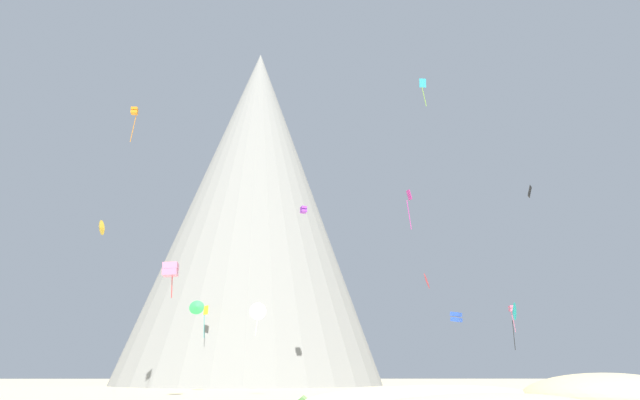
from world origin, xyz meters
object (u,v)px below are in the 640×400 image
(kite_black_mid, at_px, (530,191))
(kite_magenta_mid, at_px, (409,200))
(bush_scatter_east, at_px, (416,393))
(kite_cyan_high, at_px, (423,86))
(rock_massif, at_px, (252,215))
(kite_blue_low, at_px, (456,317))
(kite_teal_low, at_px, (514,312))
(kite_violet_mid, at_px, (304,210))
(kite_yellow_low, at_px, (205,314))
(kite_red_mid, at_px, (426,281))
(kite_rainbow_low, at_px, (512,309))
(kite_green_low, at_px, (197,307))
(kite_gold_mid, at_px, (101,228))
(kite_orange_high, at_px, (134,112))
(bush_mid_center, at_px, (304,398))
(kite_white_low, at_px, (258,311))
(kite_pink_low, at_px, (170,269))

(kite_black_mid, xyz_separation_m, kite_magenta_mid, (-13.99, 2.17, -0.55))
(bush_scatter_east, xyz_separation_m, kite_cyan_high, (6.38, 16.97, 41.00))
(rock_massif, height_order, kite_blue_low, rock_massif)
(rock_massif, distance_m, kite_teal_low, 56.21)
(kite_violet_mid, bearing_deg, kite_yellow_low, 121.49)
(kite_red_mid, bearing_deg, kite_blue_low, 132.83)
(kite_red_mid, bearing_deg, kite_rainbow_low, 97.29)
(kite_green_low, xyz_separation_m, kite_violet_mid, (13.75, 1.74, 13.76))
(rock_massif, xyz_separation_m, kite_gold_mid, (-12.60, -46.30, -14.63))
(kite_red_mid, bearing_deg, kite_orange_high, -44.30)
(bush_mid_center, distance_m, bush_scatter_east, 12.23)
(bush_scatter_east, relative_size, kite_black_mid, 1.00)
(bush_scatter_east, bearing_deg, kite_blue_low, 68.47)
(kite_rainbow_low, xyz_separation_m, kite_gold_mid, (-54.06, -20.48, 6.75))
(kite_red_mid, bearing_deg, bush_scatter_east, 5.74)
(kite_black_mid, relative_size, kite_magenta_mid, 0.28)
(rock_massif, bearing_deg, kite_red_mid, -37.87)
(kite_gold_mid, relative_size, kite_cyan_high, 0.41)
(kite_violet_mid, bearing_deg, kite_red_mid, 5.95)
(kite_violet_mid, bearing_deg, kite_white_low, -129.26)
(kite_green_low, relative_size, kite_blue_low, 0.98)
(kite_yellow_low, bearing_deg, kite_black_mid, 48.39)
(kite_rainbow_low, height_order, kite_yellow_low, kite_yellow_low)
(kite_black_mid, bearing_deg, kite_blue_low, 84.91)
(rock_massif, bearing_deg, kite_gold_mid, -105.22)
(kite_yellow_low, xyz_separation_m, kite_magenta_mid, (27.55, -21.70, 11.45))
(kite_cyan_high, xyz_separation_m, kite_red_mid, (2.13, 14.88, -25.64))
(kite_rainbow_low, xyz_separation_m, kite_black_mid, (-4.17, -20.74, 11.47))
(kite_violet_mid, xyz_separation_m, kite_magenta_mid, (12.83, -11.04, -1.95))
(rock_massif, xyz_separation_m, kite_blue_low, (34.37, -21.02, -22.11))
(kite_yellow_low, xyz_separation_m, kite_black_mid, (41.54, -23.87, 12.00))
(bush_mid_center, distance_m, kite_cyan_high, 50.26)
(bush_scatter_east, xyz_separation_m, rock_massif, (-21.03, 54.83, 32.20))
(kite_black_mid, relative_size, kite_white_low, 0.41)
(kite_green_low, height_order, kite_violet_mid, kite_violet_mid)
(kite_rainbow_low, height_order, kite_green_low, kite_rainbow_low)
(bush_mid_center, xyz_separation_m, kite_white_low, (-4.89, 12.57, 8.08))
(bush_scatter_east, distance_m, kite_pink_low, 26.10)
(kite_black_mid, bearing_deg, kite_magenta_mid, 159.57)
(rock_massif, relative_size, kite_teal_low, 11.27)
(kite_black_mid, bearing_deg, kite_gold_mid, 168.07)
(kite_rainbow_low, height_order, kite_black_mid, kite_black_mid)
(kite_blue_low, bearing_deg, kite_pink_low, -7.97)
(kite_green_low, relative_size, kite_teal_low, 0.32)
(kite_pink_low, bearing_deg, kite_cyan_high, -66.37)
(kite_pink_low, bearing_deg, kite_gold_mid, 48.17)
(kite_black_mid, bearing_deg, kite_red_mid, 96.55)
(kite_orange_high, relative_size, kite_black_mid, 3.50)
(kite_orange_high, bearing_deg, kite_white_low, -117.39)
(kite_orange_high, bearing_deg, kite_green_low, -56.24)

